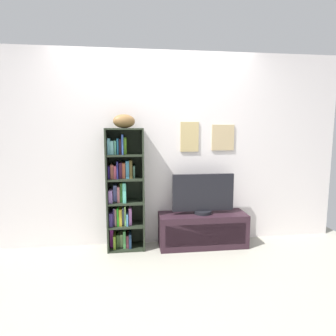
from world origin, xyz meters
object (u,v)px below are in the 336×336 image
bookshelf (123,192)px  football (124,121)px  tv_stand (203,230)px  television (203,194)px

bookshelf → football: 0.86m
tv_stand → television: television is taller
football → tv_stand: (0.95, -0.05, -1.35)m
bookshelf → television: size_ratio=1.93×
football → tv_stand: football is taller
bookshelf → tv_stand: size_ratio=1.35×
bookshelf → television: 0.99m
bookshelf → tv_stand: bookshelf is taller
tv_stand → television: bearing=90.0°
bookshelf → television: bookshelf is taller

